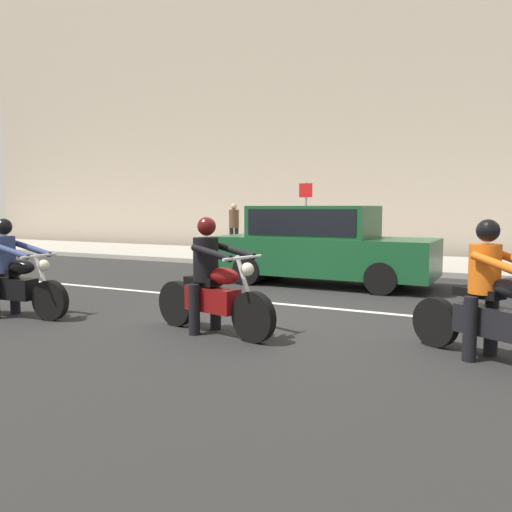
% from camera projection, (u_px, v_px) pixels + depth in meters
% --- Properties ---
extents(ground_plane, '(80.00, 80.00, 0.00)m').
position_uv_depth(ground_plane, '(268.00, 314.00, 8.39)').
color(ground_plane, '#272727').
extents(sidewalk_slab, '(40.00, 4.40, 0.14)m').
position_uv_depth(sidewalk_slab, '(387.00, 263.00, 15.47)').
color(sidewalk_slab, '#A8A399').
rests_on(sidewalk_slab, ground_plane).
extents(building_facade, '(40.00, 1.40, 14.20)m').
position_uv_depth(building_facade, '(416.00, 46.00, 17.84)').
color(building_facade, '#B7A893').
rests_on(building_facade, ground_plane).
extents(lane_marking_stripe, '(18.00, 0.14, 0.01)m').
position_uv_depth(lane_marking_stripe, '(295.00, 305.00, 9.15)').
color(lane_marking_stripe, silver).
rests_on(lane_marking_stripe, ground_plane).
extents(motorcycle_with_rider_orange_stripe, '(1.88, 1.15, 1.56)m').
position_uv_depth(motorcycle_with_rider_orange_stripe, '(492.00, 303.00, 5.78)').
color(motorcycle_with_rider_orange_stripe, black).
rests_on(motorcycle_with_rider_orange_stripe, ground_plane).
extents(motorcycle_with_rider_black_leather, '(2.06, 0.81, 1.56)m').
position_uv_depth(motorcycle_with_rider_black_leather, '(212.00, 286.00, 7.06)').
color(motorcycle_with_rider_black_leather, black).
rests_on(motorcycle_with_rider_black_leather, ground_plane).
extents(motorcycle_with_rider_denim_blue, '(2.11, 0.71, 1.52)m').
position_uv_depth(motorcycle_with_rider_denim_blue, '(10.00, 277.00, 8.15)').
color(motorcycle_with_rider_denim_blue, black).
rests_on(motorcycle_with_rider_denim_blue, ground_plane).
extents(parked_sedan_forest_green, '(4.72, 1.82, 1.72)m').
position_uv_depth(parked_sedan_forest_green, '(320.00, 244.00, 11.56)').
color(parked_sedan_forest_green, '#164C28').
rests_on(parked_sedan_forest_green, ground_plane).
extents(street_sign_post, '(0.44, 0.08, 2.33)m').
position_uv_depth(street_sign_post, '(306.00, 211.00, 16.76)').
color(street_sign_post, gray).
rests_on(street_sign_post, sidewalk_slab).
extents(pedestrian_bystander, '(0.34, 0.34, 1.68)m').
position_uv_depth(pedestrian_bystander, '(234.00, 224.00, 17.90)').
color(pedestrian_bystander, black).
rests_on(pedestrian_bystander, sidewalk_slab).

